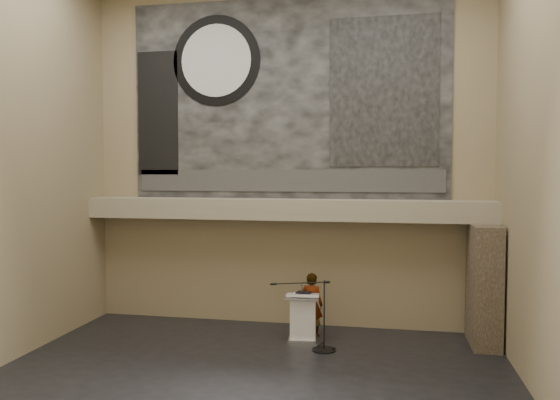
# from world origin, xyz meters

# --- Properties ---
(floor) EXTENTS (10.00, 10.00, 0.00)m
(floor) POSITION_xyz_m (0.00, 0.00, 0.00)
(floor) COLOR black
(floor) RESTS_ON ground
(wall_back) EXTENTS (10.00, 0.02, 8.50)m
(wall_back) POSITION_xyz_m (0.00, 4.00, 4.25)
(wall_back) COLOR #907D5B
(wall_back) RESTS_ON floor
(wall_front) EXTENTS (10.00, 0.02, 8.50)m
(wall_front) POSITION_xyz_m (0.00, -4.00, 4.25)
(wall_front) COLOR #907D5B
(wall_front) RESTS_ON floor
(wall_left) EXTENTS (0.02, 8.00, 8.50)m
(wall_left) POSITION_xyz_m (-5.00, 0.00, 4.25)
(wall_left) COLOR #907D5B
(wall_left) RESTS_ON floor
(wall_right) EXTENTS (0.02, 8.00, 8.50)m
(wall_right) POSITION_xyz_m (5.00, 0.00, 4.25)
(wall_right) COLOR #907D5B
(wall_right) RESTS_ON floor
(soffit) EXTENTS (10.00, 0.80, 0.50)m
(soffit) POSITION_xyz_m (0.00, 3.60, 2.95)
(soffit) COLOR gray
(soffit) RESTS_ON wall_back
(sprinkler_left) EXTENTS (0.04, 0.04, 0.06)m
(sprinkler_left) POSITION_xyz_m (-1.60, 3.55, 2.67)
(sprinkler_left) COLOR #B2893D
(sprinkler_left) RESTS_ON soffit
(sprinkler_right) EXTENTS (0.04, 0.04, 0.06)m
(sprinkler_right) POSITION_xyz_m (1.90, 3.55, 2.67)
(sprinkler_right) COLOR #B2893D
(sprinkler_right) RESTS_ON soffit
(banner) EXTENTS (8.00, 0.05, 5.00)m
(banner) POSITION_xyz_m (0.00, 3.97, 5.70)
(banner) COLOR black
(banner) RESTS_ON wall_back
(banner_text_strip) EXTENTS (7.76, 0.02, 0.55)m
(banner_text_strip) POSITION_xyz_m (0.00, 3.93, 3.65)
(banner_text_strip) COLOR #303030
(banner_text_strip) RESTS_ON banner
(banner_clock_rim) EXTENTS (2.30, 0.02, 2.30)m
(banner_clock_rim) POSITION_xyz_m (-1.80, 3.93, 6.70)
(banner_clock_rim) COLOR black
(banner_clock_rim) RESTS_ON banner
(banner_clock_face) EXTENTS (1.84, 0.02, 1.84)m
(banner_clock_face) POSITION_xyz_m (-1.80, 3.91, 6.70)
(banner_clock_face) COLOR silver
(banner_clock_face) RESTS_ON banner
(banner_building_print) EXTENTS (2.60, 0.02, 3.60)m
(banner_building_print) POSITION_xyz_m (2.40, 3.93, 5.80)
(banner_building_print) COLOR black
(banner_building_print) RESTS_ON banner
(banner_brick_print) EXTENTS (1.10, 0.02, 3.20)m
(banner_brick_print) POSITION_xyz_m (-3.40, 3.93, 5.40)
(banner_brick_print) COLOR black
(banner_brick_print) RESTS_ON banner
(stone_pier) EXTENTS (0.60, 1.40, 2.70)m
(stone_pier) POSITION_xyz_m (4.65, 3.15, 1.35)
(stone_pier) COLOR #413428
(stone_pier) RESTS_ON floor
(lectern) EXTENTS (0.78, 0.59, 1.14)m
(lectern) POSITION_xyz_m (0.65, 2.62, 0.55)
(lectern) COLOR silver
(lectern) RESTS_ON floor
(binder) EXTENTS (0.36, 0.31, 0.04)m
(binder) POSITION_xyz_m (0.66, 2.63, 1.12)
(binder) COLOR black
(binder) RESTS_ON lectern
(papers) EXTENTS (0.27, 0.31, 0.00)m
(papers) POSITION_xyz_m (0.55, 2.62, 1.10)
(papers) COLOR white
(papers) RESTS_ON lectern
(speaker_person) EXTENTS (0.60, 0.45, 1.50)m
(speaker_person) POSITION_xyz_m (0.79, 3.05, 0.75)
(speaker_person) COLOR silver
(speaker_person) RESTS_ON floor
(mic_stand) EXTENTS (1.36, 0.68, 1.53)m
(mic_stand) POSITION_xyz_m (1.16, 2.06, 0.23)
(mic_stand) COLOR black
(mic_stand) RESTS_ON floor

